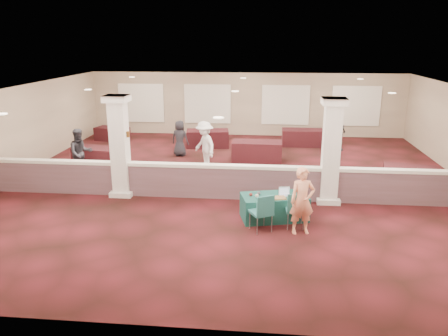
# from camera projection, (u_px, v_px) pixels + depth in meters

# --- Properties ---
(ground) EXTENTS (16.00, 16.00, 0.00)m
(ground) POSITION_uv_depth(u_px,v_px,m) (234.00, 183.00, 15.22)
(ground) COLOR #481217
(ground) RESTS_ON ground
(wall_back) EXTENTS (16.00, 0.04, 3.20)m
(wall_back) POSITION_uv_depth(u_px,v_px,m) (246.00, 104.00, 22.39)
(wall_back) COLOR #85715C
(wall_back) RESTS_ON ground
(wall_front) EXTENTS (16.00, 0.04, 3.20)m
(wall_front) POSITION_uv_depth(u_px,v_px,m) (199.00, 245.00, 7.13)
(wall_front) COLOR #85715C
(wall_front) RESTS_ON ground
(wall_left) EXTENTS (0.04, 16.00, 3.20)m
(wall_left) POSITION_uv_depth(u_px,v_px,m) (11.00, 134.00, 15.51)
(wall_left) COLOR #85715C
(wall_left) RESTS_ON ground
(ceiling) EXTENTS (16.00, 16.00, 0.02)m
(ceiling) POSITION_uv_depth(u_px,v_px,m) (235.00, 91.00, 14.31)
(ceiling) COLOR white
(ceiling) RESTS_ON wall_back
(partition_wall) EXTENTS (15.60, 0.28, 1.10)m
(partition_wall) POSITION_uv_depth(u_px,v_px,m) (231.00, 181.00, 13.62)
(partition_wall) COLOR brown
(partition_wall) RESTS_ON ground
(column_left) EXTENTS (0.72, 0.72, 3.20)m
(column_left) POSITION_uv_depth(u_px,v_px,m) (120.00, 145.00, 13.65)
(column_left) COLOR silver
(column_left) RESTS_ON ground
(column_right) EXTENTS (0.72, 0.72, 3.20)m
(column_right) POSITION_uv_depth(u_px,v_px,m) (331.00, 150.00, 13.04)
(column_right) COLOR silver
(column_right) RESTS_ON ground
(sconce_left) EXTENTS (0.12, 0.12, 0.18)m
(sconce_left) POSITION_uv_depth(u_px,v_px,m) (110.00, 134.00, 13.57)
(sconce_left) COLOR brown
(sconce_left) RESTS_ON column_left
(sconce_right) EXTENTS (0.12, 0.12, 0.18)m
(sconce_right) POSITION_uv_depth(u_px,v_px,m) (128.00, 134.00, 13.52)
(sconce_right) COLOR brown
(sconce_right) RESTS_ON column_left
(near_table) EXTENTS (1.96, 1.30, 0.69)m
(near_table) POSITION_uv_depth(u_px,v_px,m) (274.00, 207.00, 12.13)
(near_table) COLOR #0F392F
(near_table) RESTS_ON ground
(conf_chair_main) EXTENTS (0.53, 0.53, 1.00)m
(conf_chair_main) POSITION_uv_depth(u_px,v_px,m) (296.00, 208.00, 11.45)
(conf_chair_main) COLOR #1E5953
(conf_chair_main) RESTS_ON ground
(conf_chair_side) EXTENTS (0.70, 0.70, 1.03)m
(conf_chair_side) POSITION_uv_depth(u_px,v_px,m) (263.00, 210.00, 11.23)
(conf_chair_side) COLOR #1E5953
(conf_chair_side) RESTS_ON ground
(woman) EXTENTS (0.71, 0.56, 1.76)m
(woman) POSITION_uv_depth(u_px,v_px,m) (302.00, 201.00, 11.09)
(woman) COLOR #F29369
(woman) RESTS_ON ground
(far_table_front_left) EXTENTS (1.88, 1.12, 0.72)m
(far_table_front_left) POSITION_uv_depth(u_px,v_px,m) (97.00, 156.00, 17.29)
(far_table_front_left) COLOR black
(far_table_front_left) RESTS_ON ground
(far_table_front_center) EXTENTS (2.03, 1.05, 0.82)m
(far_table_front_center) POSITION_uv_depth(u_px,v_px,m) (257.00, 151.00, 17.90)
(far_table_front_center) COLOR black
(far_table_front_center) RESTS_ON ground
(far_table_front_right) EXTENTS (1.84, 1.20, 0.69)m
(far_table_front_right) POSITION_uv_depth(u_px,v_px,m) (409.00, 176.00, 14.85)
(far_table_front_right) COLOR black
(far_table_front_right) RESTS_ON ground
(far_table_back_left) EXTENTS (1.77, 1.22, 0.65)m
(far_table_back_left) POSITION_uv_depth(u_px,v_px,m) (112.00, 134.00, 21.51)
(far_table_back_left) COLOR black
(far_table_back_left) RESTS_ON ground
(far_table_back_center) EXTENTS (2.03, 1.21, 0.78)m
(far_table_back_center) POSITION_uv_depth(u_px,v_px,m) (208.00, 138.00, 20.26)
(far_table_back_center) COLOR black
(far_table_back_center) RESTS_ON ground
(far_table_back_right) EXTENTS (1.89, 0.94, 0.76)m
(far_table_back_right) POSITION_uv_depth(u_px,v_px,m) (302.00, 138.00, 20.48)
(far_table_back_right) COLOR black
(far_table_back_right) RESTS_ON ground
(attendee_a) EXTENTS (0.97, 0.90, 1.78)m
(attendee_a) POSITION_uv_depth(u_px,v_px,m) (81.00, 153.00, 15.67)
(attendee_a) COLOR black
(attendee_a) RESTS_ON ground
(attendee_b) EXTENTS (1.16, 1.27, 1.85)m
(attendee_b) POSITION_uv_depth(u_px,v_px,m) (205.00, 145.00, 16.67)
(attendee_b) COLOR silver
(attendee_b) RESTS_ON ground
(attendee_c) EXTENTS (0.96, 1.00, 1.60)m
(attendee_c) POSITION_uv_depth(u_px,v_px,m) (339.00, 133.00, 19.40)
(attendee_c) COLOR black
(attendee_c) RESTS_ON ground
(attendee_d) EXTENTS (0.83, 0.56, 1.53)m
(attendee_d) POSITION_uv_depth(u_px,v_px,m) (180.00, 138.00, 18.58)
(attendee_d) COLOR black
(attendee_d) RESTS_ON ground
(laptop_base) EXTENTS (0.35, 0.29, 0.02)m
(laptop_base) POSITION_uv_depth(u_px,v_px,m) (285.00, 195.00, 12.03)
(laptop_base) COLOR silver
(laptop_base) RESTS_ON near_table
(laptop_screen) EXTENTS (0.31, 0.09, 0.21)m
(laptop_screen) POSITION_uv_depth(u_px,v_px,m) (284.00, 190.00, 12.10)
(laptop_screen) COLOR silver
(laptop_screen) RESTS_ON near_table
(screen_glow) EXTENTS (0.28, 0.07, 0.18)m
(screen_glow) POSITION_uv_depth(u_px,v_px,m) (284.00, 191.00, 12.10)
(screen_glow) COLOR silver
(screen_glow) RESTS_ON near_table
(knitting) EXTENTS (0.44, 0.37, 0.03)m
(knitting) POSITION_uv_depth(u_px,v_px,m) (279.00, 198.00, 11.81)
(knitting) COLOR #C6771F
(knitting) RESTS_ON near_table
(yarn_cream) EXTENTS (0.10, 0.10, 0.10)m
(yarn_cream) POSITION_uv_depth(u_px,v_px,m) (257.00, 196.00, 11.86)
(yarn_cream) COLOR beige
(yarn_cream) RESTS_ON near_table
(yarn_red) EXTENTS (0.09, 0.09, 0.09)m
(yarn_red) POSITION_uv_depth(u_px,v_px,m) (251.00, 194.00, 11.97)
(yarn_red) COLOR maroon
(yarn_red) RESTS_ON near_table
(yarn_grey) EXTENTS (0.10, 0.10, 0.10)m
(yarn_grey) POSITION_uv_depth(u_px,v_px,m) (259.00, 193.00, 12.07)
(yarn_grey) COLOR #47484C
(yarn_grey) RESTS_ON near_table
(scissors) EXTENTS (0.12, 0.05, 0.01)m
(scissors) POSITION_uv_depth(u_px,v_px,m) (299.00, 197.00, 11.87)
(scissors) COLOR red
(scissors) RESTS_ON near_table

